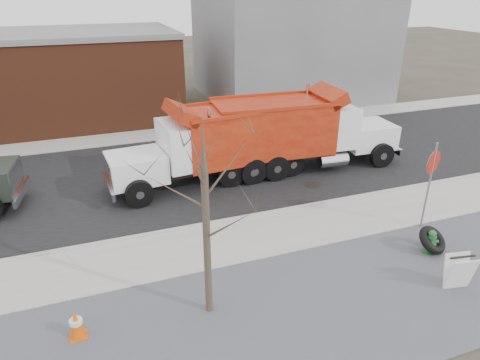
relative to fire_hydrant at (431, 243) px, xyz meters
name	(u,v)px	position (x,y,z in m)	size (l,w,h in m)	color
ground	(279,237)	(-4.05, 2.45, -0.37)	(120.00, 120.00, 0.00)	#383328
gravel_verge	(335,303)	(-4.05, -1.05, -0.36)	(60.00, 5.00, 0.03)	slate
sidewalk	(276,232)	(-4.05, 2.70, -0.34)	(60.00, 2.50, 0.06)	#9E9B93
curb	(262,214)	(-4.05, 4.00, -0.32)	(60.00, 0.15, 0.11)	#9E9B93
road	(222,167)	(-4.05, 8.75, -0.36)	(60.00, 9.40, 0.02)	black
far_sidewalk	(192,131)	(-4.05, 14.45, -0.34)	(60.00, 2.00, 0.06)	#9E9B93
building_grey	(290,40)	(4.95, 20.45, 3.63)	(12.00, 10.00, 8.00)	gray
bare_tree	(205,197)	(-7.25, -0.15, 2.92)	(3.20, 3.20, 5.20)	#382D23
fire_hydrant	(431,243)	(0.00, 0.00, 0.00)	(0.46, 0.46, 0.82)	#2C7537
truck_tire	(432,240)	(0.09, 0.05, 0.05)	(1.22, 1.18, 0.82)	black
stop_sign	(432,172)	(0.85, 1.35, 1.73)	(0.80, 0.33, 3.12)	gray
sandwich_board	(459,272)	(-0.55, -1.63, 0.17)	(0.82, 0.59, 1.04)	white
traffic_cone_near	(76,325)	(-10.46, 0.04, 0.01)	(0.40, 0.40, 0.77)	#E64F07
dump_truck_red_a	(297,130)	(-0.87, 7.64, 1.45)	(8.95, 2.89, 3.59)	black
dump_truck_red_b	(215,141)	(-4.70, 7.58, 1.39)	(8.27, 3.09, 3.47)	black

